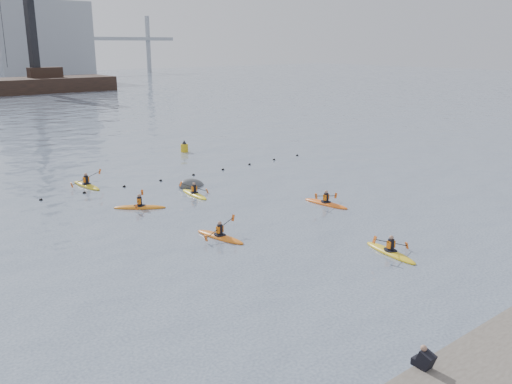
# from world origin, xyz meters

# --- Properties ---
(ground) EXTENTS (400.00, 400.00, 0.00)m
(ground) POSITION_xyz_m (0.00, 0.00, 0.00)
(ground) COLOR #3E485A
(ground) RESTS_ON ground
(float_line) EXTENTS (33.24, 0.73, 0.24)m
(float_line) POSITION_xyz_m (-0.50, 22.53, 0.03)
(float_line) COLOR black
(float_line) RESTS_ON ground
(kayaker_0) EXTENTS (2.31, 3.48, 1.20)m
(kayaker_0) POSITION_xyz_m (-2.83, 8.98, 0.10)
(kayaker_0) COLOR orange
(kayaker_0) RESTS_ON ground
(kayaker_1) EXTENTS (2.39, 3.56, 1.28)m
(kayaker_1) POSITION_xyz_m (2.53, 1.61, 0.11)
(kayaker_1) COLOR gold
(kayaker_1) RESTS_ON ground
(kayaker_2) EXTENTS (3.09, 2.61, 1.09)m
(kayaker_2) POSITION_xyz_m (-3.63, 16.81, 0.10)
(kayaker_2) COLOR #C86B12
(kayaker_2) RESTS_ON ground
(kayaker_3) EXTENTS (2.26, 3.29, 1.26)m
(kayaker_3) POSITION_xyz_m (0.84, 17.24, 0.10)
(kayaker_3) COLOR yellow
(kayaker_3) RESTS_ON ground
(kayaker_4) EXTENTS (2.32, 3.51, 1.12)m
(kayaker_4) POSITION_xyz_m (6.35, 9.76, 0.11)
(kayaker_4) COLOR orange
(kayaker_4) RESTS_ON ground
(kayaker_5) EXTENTS (2.49, 3.70, 1.28)m
(kayaker_5) POSITION_xyz_m (-4.08, 24.38, 0.11)
(kayaker_5) COLOR gold
(kayaker_5) RESTS_ON ground
(mooring_buoy) EXTENTS (2.59, 1.62, 1.58)m
(mooring_buoy) POSITION_xyz_m (2.06, 19.47, 0.00)
(mooring_buoy) COLOR #3F4244
(mooring_buoy) RESTS_ON ground
(nav_buoy) EXTENTS (0.73, 0.73, 1.32)m
(nav_buoy) POSITION_xyz_m (8.71, 31.18, 0.40)
(nav_buoy) COLOR gold
(nav_buoy) RESTS_ON ground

